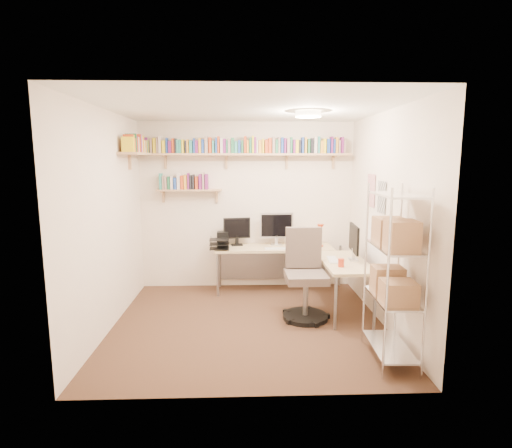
# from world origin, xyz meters

# --- Properties ---
(ground) EXTENTS (3.20, 3.20, 0.00)m
(ground) POSITION_xyz_m (0.00, 0.00, 0.00)
(ground) COLOR #3F271B
(ground) RESTS_ON ground
(room_shell) EXTENTS (3.24, 3.04, 2.52)m
(room_shell) POSITION_xyz_m (0.00, 0.00, 1.55)
(room_shell) COLOR #F5E4C7
(room_shell) RESTS_ON ground
(wall_shelves) EXTENTS (3.12, 1.09, 0.80)m
(wall_shelves) POSITION_xyz_m (-0.41, 1.30, 2.02)
(wall_shelves) COLOR tan
(wall_shelves) RESTS_ON ground
(corner_desk) EXTENTS (2.02, 1.75, 1.16)m
(corner_desk) POSITION_xyz_m (0.51, 0.99, 0.66)
(corner_desk) COLOR #D3BC89
(corner_desk) RESTS_ON ground
(office_chair) EXTENTS (0.58, 0.59, 1.11)m
(office_chair) POSITION_xyz_m (0.70, 0.19, 0.47)
(office_chair) COLOR black
(office_chair) RESTS_ON ground
(wire_rack) EXTENTS (0.40, 0.76, 1.71)m
(wire_rack) POSITION_xyz_m (1.36, -0.91, 1.00)
(wire_rack) COLOR silver
(wire_rack) RESTS_ON ground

